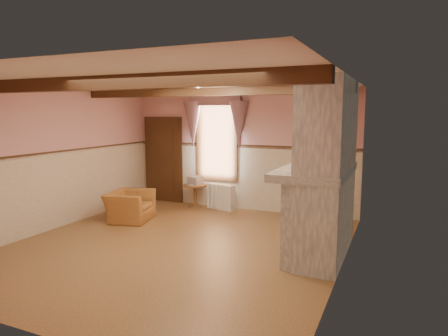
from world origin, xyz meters
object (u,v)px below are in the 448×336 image
at_px(armchair, 130,206).
at_px(oil_lamp, 319,157).
at_px(side_table, 195,195).
at_px(mantel_clock, 325,156).
at_px(bowl, 315,166).
at_px(radiator, 221,197).

distance_m(armchair, oil_lamp, 4.18).
relative_size(armchair, side_table, 1.64).
distance_m(side_table, mantel_clock, 3.77).
height_order(bowl, oil_lamp, oil_lamp).
height_order(armchair, bowl, bowl).
relative_size(radiator, mantel_clock, 2.92).
bearing_deg(mantel_clock, armchair, -174.53).
bearing_deg(bowl, radiator, 139.81).
height_order(side_table, radiator, radiator).
bearing_deg(oil_lamp, mantel_clock, 90.00).
bearing_deg(radiator, bowl, -27.72).
bearing_deg(armchair, mantel_clock, -97.87).
distance_m(radiator, oil_lamp, 3.43).
height_order(armchair, mantel_clock, mantel_clock).
relative_size(radiator, bowl, 2.29).
distance_m(armchair, side_table, 1.81).
relative_size(armchair, mantel_clock, 3.97).
bearing_deg(oil_lamp, radiator, 144.98).
height_order(radiator, bowl, bowl).
xyz_separation_m(side_table, bowl, (3.31, -2.21, 1.18)).
xyz_separation_m(bowl, mantel_clock, (0.00, 0.91, 0.06)).
bearing_deg(side_table, mantel_clock, -21.37).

